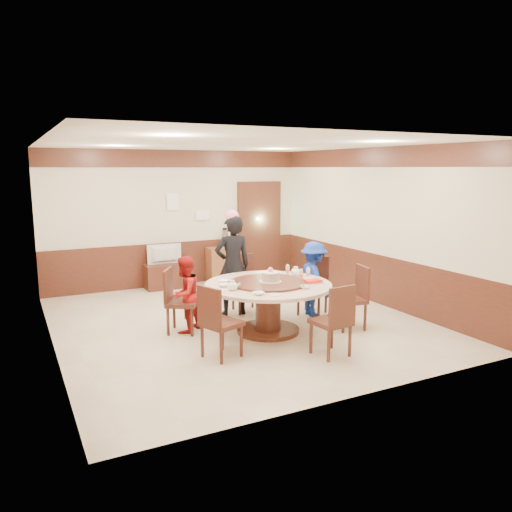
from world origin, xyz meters
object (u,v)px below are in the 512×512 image
person_standing (233,266)px  person_red (185,294)px  banquet_table (268,298)px  person_blue (314,279)px  shrimp_platter (313,282)px  side_cabinet (225,264)px  television (165,254)px  thermos (225,238)px  birthday_cake (270,277)px  tv_stand (166,276)px

person_standing → person_red: 1.16m
banquet_table → person_blue: bearing=21.7°
person_standing → shrimp_platter: person_standing is taller
person_blue → side_cabinet: person_blue is taller
television → side_cabinet: (1.35, 0.03, -0.33)m
television → banquet_table: bearing=100.9°
person_blue → thermos: person_blue is taller
person_red → person_blue: (2.19, -0.14, 0.04)m
television → person_blue: bearing=120.6°
person_standing → shrimp_platter: 1.56m
person_blue → side_cabinet: size_ratio=1.56×
person_standing → person_red: size_ratio=1.45×
person_red → banquet_table: bearing=113.7°
birthday_cake → person_red: bearing=151.7°
banquet_table → thermos: thermos is taller
tv_stand → side_cabinet: side_cabinet is taller
side_cabinet → shrimp_platter: bearing=-93.2°
birthday_cake → shrimp_platter: size_ratio=1.11×
banquet_table → birthday_cake: bearing=-49.5°
person_standing → side_cabinet: (0.88, 2.37, -0.46)m
side_cabinet → thermos: size_ratio=2.11×
birthday_cake → tv_stand: (-0.58, 3.44, -0.61)m
banquet_table → person_blue: size_ratio=1.51×
person_standing → person_blue: size_ratio=1.35×
person_red → shrimp_platter: (1.68, -0.90, 0.20)m
person_standing → birthday_cake: bearing=101.7°
person_red → television: person_red is taller
person_red → tv_stand: 2.91m
tv_stand → thermos: bearing=1.3°
person_blue → shrimp_platter: (-0.52, -0.76, 0.16)m
person_standing → thermos: person_standing is taller
person_standing → side_cabinet: person_standing is taller
shrimp_platter → banquet_table: bearing=150.7°
shrimp_platter → side_cabinet: bearing=86.8°
banquet_table → person_red: bearing=152.3°
shrimp_platter → side_cabinet: size_ratio=0.38×
person_red → shrimp_platter: person_red is taller
birthday_cake → banquet_table: bearing=130.5°
tv_stand → television: 0.45m
person_red → birthday_cake: (1.12, -0.61, 0.28)m
side_cabinet → banquet_table: bearing=-102.9°
person_standing → television: bearing=-73.1°
television → side_cabinet: television is taller
person_red → side_cabinet: bearing=-162.0°
person_standing → person_blue: 1.37m
birthday_cake → tv_stand: size_ratio=0.39×
shrimp_platter → television: (-1.13, 3.74, -0.08)m
tv_stand → person_blue: bearing=-61.1°
television → side_cabinet: size_ratio=0.88×
side_cabinet → thermos: 0.57m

